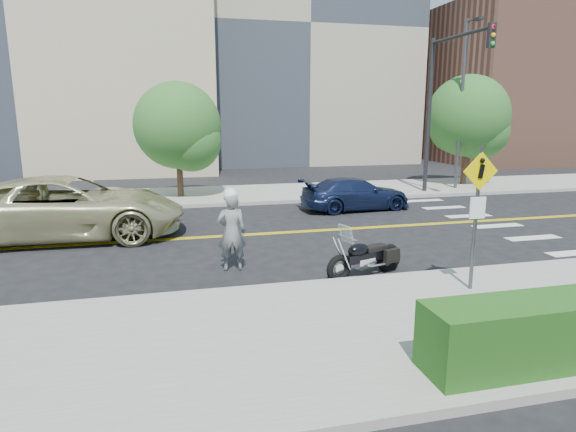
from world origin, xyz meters
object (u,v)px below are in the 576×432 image
at_px(motorcycle, 366,249).
at_px(parked_car_blue, 356,194).
at_px(suv, 68,208).
at_px(pedestrian_sign, 477,205).
at_px(parked_car_silver, 121,205).
at_px(motorcyclist, 232,230).

height_order(motorcycle, parked_car_blue, motorcycle).
xyz_separation_m(motorcycle, suv, (-7.54, 5.45, 0.31)).
xyz_separation_m(pedestrian_sign, motorcycle, (-1.66, 1.75, -1.31)).
bearing_deg(suv, motorcycle, -124.60).
xyz_separation_m(motorcycle, parked_car_blue, (2.75, 7.66, -0.01)).
bearing_deg(pedestrian_sign, parked_car_silver, 130.24).
bearing_deg(motorcyclist, pedestrian_sign, 152.65).
height_order(parked_car_silver, parked_car_blue, parked_car_blue).
bearing_deg(motorcycle, suv, 126.07).
bearing_deg(parked_car_blue, suv, 97.29).
height_order(pedestrian_sign, suv, pedestrian_sign).
bearing_deg(suv, motorcyclist, -132.50).
distance_m(pedestrian_sign, motorcycle, 2.74).
relative_size(motorcyclist, motorcycle, 0.95).
distance_m(parked_car_silver, parked_car_blue, 8.94).
height_order(motorcycle, parked_car_silver, motorcycle).
distance_m(motorcycle, suv, 9.31).
bearing_deg(motorcyclist, suv, -39.50).
distance_m(pedestrian_sign, motorcyclist, 5.60).
relative_size(suv, parked_car_blue, 1.57).
distance_m(suv, parked_car_blue, 10.53).
xyz_separation_m(suv, parked_car_silver, (1.35, 2.06, -0.37)).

